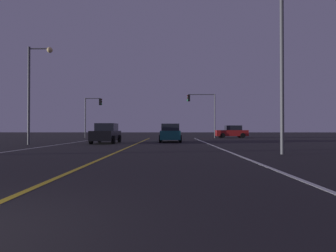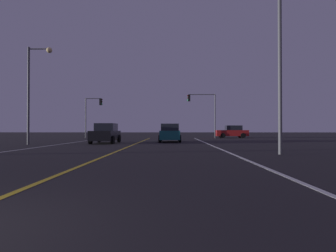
% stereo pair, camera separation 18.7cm
% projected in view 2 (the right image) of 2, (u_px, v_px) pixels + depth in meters
% --- Properties ---
extents(lane_edge_right, '(0.16, 40.18, 0.01)m').
position_uv_depth(lane_edge_right, '(221.00, 149.00, 16.69)').
color(lane_edge_right, silver).
rests_on(lane_edge_right, ground).
extents(lane_edge_left, '(0.16, 40.18, 0.01)m').
position_uv_depth(lane_edge_left, '(25.00, 149.00, 16.89)').
color(lane_edge_left, silver).
rests_on(lane_edge_left, ground).
extents(lane_center_divider, '(0.16, 40.18, 0.01)m').
position_uv_depth(lane_center_divider, '(123.00, 149.00, 16.79)').
color(lane_center_divider, gold).
rests_on(lane_center_divider, ground).
extents(car_oncoming, '(2.02, 4.30, 1.70)m').
position_uv_depth(car_oncoming, '(106.00, 134.00, 23.92)').
color(car_oncoming, black).
rests_on(car_oncoming, ground).
extents(car_ahead_far, '(2.02, 4.30, 1.70)m').
position_uv_depth(car_ahead_far, '(170.00, 133.00, 26.11)').
color(car_ahead_far, black).
rests_on(car_ahead_far, ground).
extents(car_crossing_side, '(4.30, 2.02, 1.70)m').
position_uv_depth(car_crossing_side, '(232.00, 132.00, 38.34)').
color(car_crossing_side, black).
rests_on(car_crossing_side, ground).
extents(traffic_light_near_right, '(3.78, 0.36, 5.89)m').
position_uv_depth(traffic_light_near_right, '(202.00, 105.00, 37.31)').
color(traffic_light_near_right, '#4C4C51').
rests_on(traffic_light_near_right, ground).
extents(traffic_light_near_left, '(2.35, 0.36, 5.38)m').
position_uv_depth(traffic_light_near_left, '(94.00, 109.00, 37.54)').
color(traffic_light_near_left, '#4C4C51').
rests_on(traffic_light_near_left, ground).
extents(street_lamp_right_near, '(2.76, 0.44, 8.32)m').
position_uv_depth(street_lamp_right_near, '(267.00, 44.00, 13.36)').
color(street_lamp_right_near, '#4C4C51').
rests_on(street_lamp_right_near, ground).
extents(street_lamp_left_mid, '(1.92, 0.44, 7.57)m').
position_uv_depth(street_lamp_left_mid, '(34.00, 82.00, 21.58)').
color(street_lamp_left_mid, '#4C4C51').
rests_on(street_lamp_left_mid, ground).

